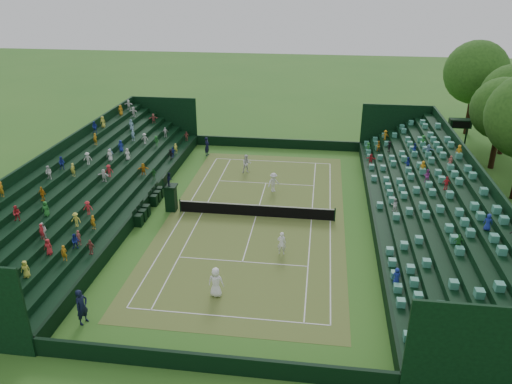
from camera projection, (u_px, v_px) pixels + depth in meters
ground at (256, 216)px, 37.14m from camera, size 160.00×160.00×0.00m
court_surface at (256, 216)px, 37.14m from camera, size 12.97×26.77×0.01m
perimeter_wall_north at (277, 143)px, 51.33m from camera, size 17.17×0.20×1.00m
perimeter_wall_south at (209, 363)px, 22.55m from camera, size 17.17×0.20×1.00m
perimeter_wall_east at (373, 217)px, 35.90m from camera, size 0.20×31.77×1.00m
perimeter_wall_west at (146, 204)px, 37.98m from camera, size 0.20×31.77×1.00m
north_grandstand at (435, 208)px, 34.97m from camera, size 6.60×32.00×4.90m
south_grandstand at (92, 188)px, 38.06m from camera, size 6.60×32.00×4.90m
tennis_net at (256, 210)px, 36.93m from camera, size 11.67×0.10×1.06m
scoreboard_tower at (460, 125)px, 48.20m from camera, size 2.00×1.00×3.70m
umpire_chair at (171, 194)px, 37.59m from camera, size 0.99×0.99×3.10m
courtside_chairs at (150, 205)px, 37.89m from camera, size 0.57×5.54×1.24m
player_near_west at (216, 282)px, 27.73m from camera, size 0.89×0.59×1.80m
player_near_east at (282, 243)px, 31.92m from camera, size 0.59×0.40×1.59m
player_far_west at (247, 164)px, 44.90m from camera, size 0.99×0.88×1.70m
player_far_east at (274, 182)px, 41.04m from camera, size 1.20×1.16×1.64m
line_judge_north at (207, 146)px, 49.10m from camera, size 0.56×0.75×1.87m
line_judge_south at (82, 307)px, 25.54m from camera, size 0.70×0.85×1.99m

